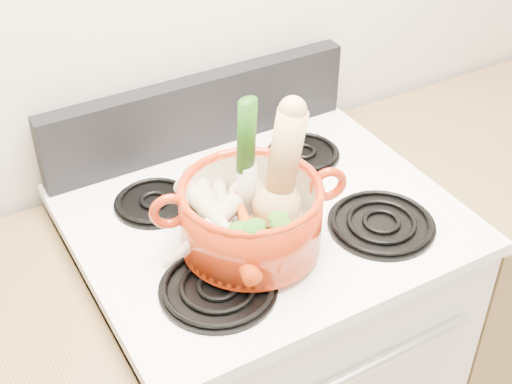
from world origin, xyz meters
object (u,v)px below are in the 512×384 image
dutch_oven (251,216)px  leek (246,158)px  squash (277,171)px  stove_body (262,363)px

dutch_oven → leek: bearing=84.4°
squash → stove_body: bearing=92.2°
stove_body → squash: 0.67m
stove_body → squash: (-0.02, -0.09, 0.66)m
stove_body → squash: size_ratio=3.68×
dutch_oven → squash: (0.06, 0.00, 0.08)m
stove_body → dutch_oven: bearing=-131.8°
dutch_oven → leek: size_ratio=0.99×
squash → leek: bearing=147.2°
stove_body → squash: squash is taller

